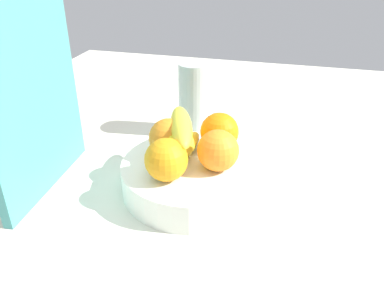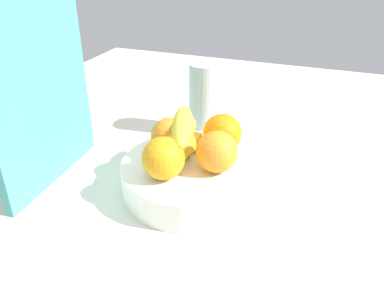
{
  "view_description": "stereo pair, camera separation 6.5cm",
  "coord_description": "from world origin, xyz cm",
  "px_view_note": "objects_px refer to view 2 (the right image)",
  "views": [
    {
      "loc": [
        -61.32,
        -15.83,
        43.71
      ],
      "look_at": [
        0.17,
        0.37,
        9.72
      ],
      "focal_mm": 36.53,
      "sensor_mm": 36.0,
      "label": 1
    },
    {
      "loc": [
        -59.35,
        -22.0,
        43.71
      ],
      "look_at": [
        0.17,
        0.37,
        9.72
      ],
      "focal_mm": 36.53,
      "sensor_mm": 36.0,
      "label": 2
    }
  ],
  "objects_px": {
    "orange_front_left": "(217,152)",
    "orange_back_left": "(163,158)",
    "orange_front_right": "(222,133)",
    "orange_center": "(170,137)",
    "cutting_board": "(41,93)",
    "banana_bunch": "(181,138)",
    "fruit_bowl": "(192,175)",
    "thermos_tumbler": "(205,99)"
  },
  "relations": [
    {
      "from": "orange_front_left",
      "to": "orange_back_left",
      "type": "distance_m",
      "value": 0.1
    },
    {
      "from": "orange_front_right",
      "to": "orange_center",
      "type": "distance_m",
      "value": 0.1
    },
    {
      "from": "orange_back_left",
      "to": "cutting_board",
      "type": "distance_m",
      "value": 0.26
    },
    {
      "from": "orange_front_left",
      "to": "banana_bunch",
      "type": "xyz_separation_m",
      "value": [
        0.02,
        0.08,
        0.0
      ]
    },
    {
      "from": "fruit_bowl",
      "to": "orange_center",
      "type": "height_order",
      "value": "orange_center"
    },
    {
      "from": "orange_front_right",
      "to": "orange_center",
      "type": "bearing_deg",
      "value": 120.08
    },
    {
      "from": "orange_front_left",
      "to": "banana_bunch",
      "type": "bearing_deg",
      "value": 75.56
    },
    {
      "from": "fruit_bowl",
      "to": "thermos_tumbler",
      "type": "bearing_deg",
      "value": 13.45
    },
    {
      "from": "fruit_bowl",
      "to": "thermos_tumbler",
      "type": "xyz_separation_m",
      "value": [
        0.24,
        0.06,
        0.06
      ]
    },
    {
      "from": "orange_front_right",
      "to": "cutting_board",
      "type": "bearing_deg",
      "value": 111.52
    },
    {
      "from": "orange_front_left",
      "to": "cutting_board",
      "type": "bearing_deg",
      "value": 98.53
    },
    {
      "from": "orange_front_right",
      "to": "thermos_tumbler",
      "type": "relative_size",
      "value": 0.43
    },
    {
      "from": "thermos_tumbler",
      "to": "orange_front_right",
      "type": "bearing_deg",
      "value": -151.15
    },
    {
      "from": "orange_front_right",
      "to": "banana_bunch",
      "type": "distance_m",
      "value": 0.09
    },
    {
      "from": "fruit_bowl",
      "to": "orange_back_left",
      "type": "xyz_separation_m",
      "value": [
        -0.06,
        0.03,
        0.07
      ]
    },
    {
      "from": "orange_front_right",
      "to": "thermos_tumbler",
      "type": "bearing_deg",
      "value": 28.85
    },
    {
      "from": "orange_front_right",
      "to": "orange_back_left",
      "type": "xyz_separation_m",
      "value": [
        -0.13,
        0.07,
        0.0
      ]
    },
    {
      "from": "orange_back_left",
      "to": "banana_bunch",
      "type": "xyz_separation_m",
      "value": [
        0.08,
        -0.0,
        0.0
      ]
    },
    {
      "from": "orange_center",
      "to": "cutting_board",
      "type": "relative_size",
      "value": 0.21
    },
    {
      "from": "orange_back_left",
      "to": "thermos_tumbler",
      "type": "xyz_separation_m",
      "value": [
        0.3,
        0.03,
        -0.01
      ]
    },
    {
      "from": "orange_front_right",
      "to": "banana_bunch",
      "type": "relative_size",
      "value": 0.4
    },
    {
      "from": "cutting_board",
      "to": "thermos_tumbler",
      "type": "height_order",
      "value": "cutting_board"
    },
    {
      "from": "fruit_bowl",
      "to": "orange_back_left",
      "type": "distance_m",
      "value": 0.1
    },
    {
      "from": "thermos_tumbler",
      "to": "orange_back_left",
      "type": "bearing_deg",
      "value": -174.68
    },
    {
      "from": "cutting_board",
      "to": "orange_front_right",
      "type": "bearing_deg",
      "value": -71.85
    },
    {
      "from": "orange_front_right",
      "to": "cutting_board",
      "type": "xyz_separation_m",
      "value": [
        -0.12,
        0.32,
        0.08
      ]
    },
    {
      "from": "orange_front_left",
      "to": "cutting_board",
      "type": "distance_m",
      "value": 0.34
    },
    {
      "from": "orange_front_left",
      "to": "thermos_tumbler",
      "type": "xyz_separation_m",
      "value": [
        0.25,
        0.11,
        -0.01
      ]
    },
    {
      "from": "orange_front_left",
      "to": "banana_bunch",
      "type": "relative_size",
      "value": 0.4
    },
    {
      "from": "orange_center",
      "to": "orange_back_left",
      "type": "bearing_deg",
      "value": -165.12
    },
    {
      "from": "fruit_bowl",
      "to": "cutting_board",
      "type": "xyz_separation_m",
      "value": [
        -0.06,
        0.28,
        0.15
      ]
    },
    {
      "from": "orange_back_left",
      "to": "cutting_board",
      "type": "relative_size",
      "value": 0.21
    },
    {
      "from": "thermos_tumbler",
      "to": "cutting_board",
      "type": "bearing_deg",
      "value": 143.74
    },
    {
      "from": "orange_front_left",
      "to": "thermos_tumbler",
      "type": "distance_m",
      "value": 0.27
    },
    {
      "from": "orange_back_left",
      "to": "thermos_tumbler",
      "type": "height_order",
      "value": "thermos_tumbler"
    },
    {
      "from": "thermos_tumbler",
      "to": "orange_front_left",
      "type": "bearing_deg",
      "value": -156.53
    },
    {
      "from": "orange_front_left",
      "to": "cutting_board",
      "type": "relative_size",
      "value": 0.21
    },
    {
      "from": "fruit_bowl",
      "to": "cutting_board",
      "type": "relative_size",
      "value": 0.76
    },
    {
      "from": "fruit_bowl",
      "to": "orange_front_right",
      "type": "xyz_separation_m",
      "value": [
        0.07,
        -0.04,
        0.07
      ]
    },
    {
      "from": "fruit_bowl",
      "to": "cutting_board",
      "type": "height_order",
      "value": "cutting_board"
    },
    {
      "from": "orange_center",
      "to": "cutting_board",
      "type": "bearing_deg",
      "value": 107.85
    },
    {
      "from": "orange_center",
      "to": "thermos_tumbler",
      "type": "bearing_deg",
      "value": 1.88
    }
  ]
}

